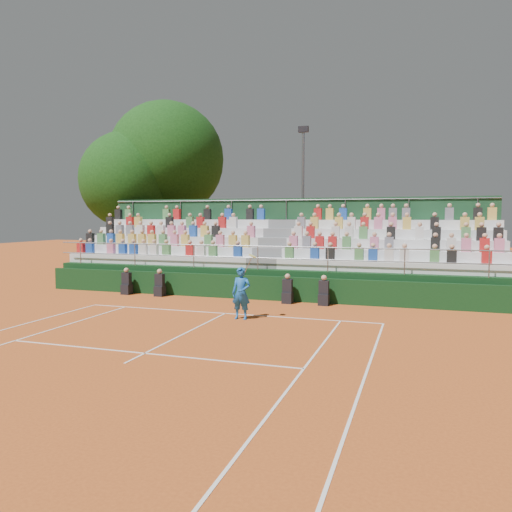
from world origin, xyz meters
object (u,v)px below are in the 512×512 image
(tree_east, at_px, (166,160))
(floodlight_mast, at_px, (303,189))
(tree_west, at_px, (129,180))
(tennis_player, at_px, (241,293))

(tree_east, distance_m, floodlight_mast, 9.35)
(tree_west, distance_m, floodlight_mast, 10.98)
(tree_west, relative_size, tree_east, 0.81)
(tree_west, bearing_deg, tennis_player, -45.12)
(floodlight_mast, bearing_deg, tree_west, -170.10)
(tree_west, height_order, tree_east, tree_east)
(tennis_player, bearing_deg, tree_east, 126.49)
(tree_east, bearing_deg, tree_west, -131.97)
(tree_west, bearing_deg, tree_east, 48.03)
(tree_west, xyz_separation_m, tree_east, (1.68, 1.86, 1.40))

